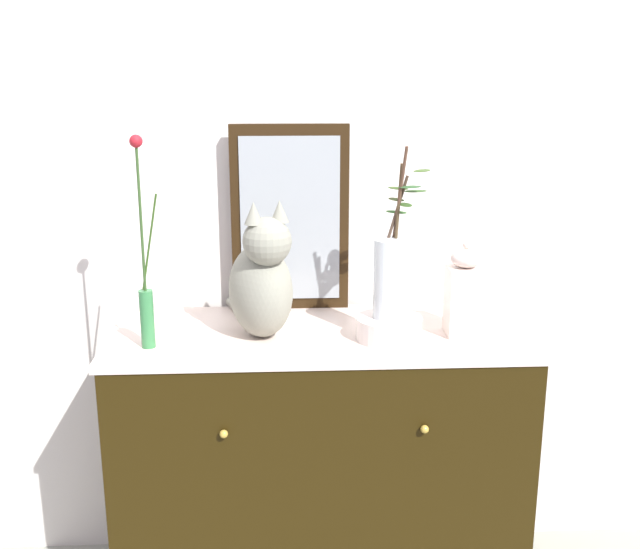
% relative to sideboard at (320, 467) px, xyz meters
% --- Properties ---
extents(wall_back, '(4.40, 0.08, 2.60)m').
position_rel_sideboard_xyz_m(wall_back, '(0.00, 0.34, 0.83)').
color(wall_back, silver).
rests_on(wall_back, ground_plane).
extents(sideboard, '(1.29, 0.54, 0.94)m').
position_rel_sideboard_xyz_m(sideboard, '(0.00, 0.00, 0.00)').
color(sideboard, black).
rests_on(sideboard, ground_plane).
extents(mirror_leaning, '(0.39, 0.03, 0.61)m').
position_rel_sideboard_xyz_m(mirror_leaning, '(-0.09, 0.24, 0.78)').
color(mirror_leaning, black).
rests_on(mirror_leaning, sideboard).
extents(cat_sitting, '(0.26, 0.46, 0.42)m').
position_rel_sideboard_xyz_m(cat_sitting, '(-0.18, -0.04, 0.64)').
color(cat_sitting, gray).
rests_on(cat_sitting, sideboard).
extents(vase_slim_green, '(0.07, 0.04, 0.61)m').
position_rel_sideboard_xyz_m(vase_slim_green, '(-0.50, -0.12, 0.65)').
color(vase_slim_green, '#327640').
rests_on(vase_slim_green, sideboard).
extents(bowl_porcelain, '(0.20, 0.20, 0.07)m').
position_rel_sideboard_xyz_m(bowl_porcelain, '(0.20, -0.08, 0.50)').
color(bowl_porcelain, silver).
rests_on(bowl_porcelain, sideboard).
extents(vase_glass_clear, '(0.17, 0.16, 0.51)m').
position_rel_sideboard_xyz_m(vase_glass_clear, '(0.20, -0.08, 0.67)').
color(vase_glass_clear, silver).
rests_on(vase_glass_clear, bowl_porcelain).
extents(jar_lidded_porcelain, '(0.10, 0.10, 0.29)m').
position_rel_sideboard_xyz_m(jar_lidded_porcelain, '(0.43, -0.05, 0.60)').
color(jar_lidded_porcelain, silver).
rests_on(jar_lidded_porcelain, sideboard).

